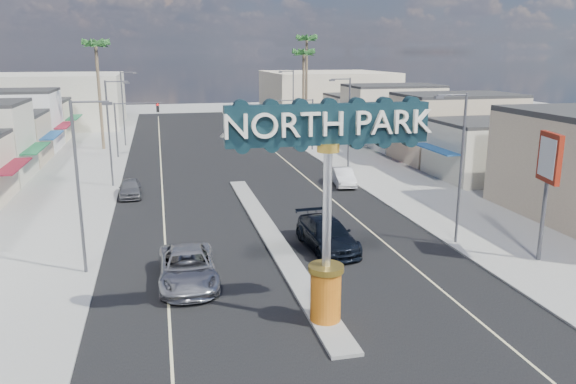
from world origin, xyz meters
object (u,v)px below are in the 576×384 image
gateway_sign (328,188)px  bank_pylon_sign (549,165)px  traffic_signal_left (133,119)px  streetlight_l_near (81,179)px  streetlight_r_near (459,162)px  streetlight_l_mid (111,128)px  palm_left_far (96,50)px  palm_right_far (307,44)px  car_parked_left (130,188)px  streetlight_l_far (124,105)px  car_parked_right (343,177)px  palm_right_mid (304,57)px  streetlight_r_mid (347,121)px  suv_right (327,234)px  streetlight_r_far (292,102)px  suv_left (188,267)px  traffic_signal_right (297,114)px

gateway_sign → bank_pylon_sign: 14.21m
traffic_signal_left → streetlight_l_near: bearing=-92.1°
traffic_signal_left → streetlight_r_near: size_ratio=0.67×
bank_pylon_sign → gateway_sign: bearing=-150.3°
streetlight_l_near → streetlight_l_mid: 20.00m
palm_left_far → palm_right_far: bearing=23.2°
streetlight_l_near → car_parked_left: bearing=85.0°
streetlight_l_far → palm_right_far: palm_right_far is taller
traffic_signal_left → car_parked_left: (0.18, -17.77, -3.56)m
bank_pylon_sign → streetlight_r_near: bearing=141.9°
streetlight_l_mid → car_parked_right: 20.11m
palm_right_mid → traffic_signal_left: bearing=-151.6°
streetlight_r_mid → streetlight_l_near: bearing=-136.2°
suv_right → palm_right_mid: bearing=73.6°
streetlight_l_near → streetlight_r_near: bearing=0.0°
streetlight_l_mid → palm_right_mid: 35.44m
gateway_sign → streetlight_r_mid: (10.43, 28.02, -0.86)m
streetlight_r_far → bank_pylon_sign: bearing=-86.1°
palm_left_far → suv_right: bearing=-68.0°
palm_right_far → suv_left: size_ratio=2.31×
streetlight_l_mid → traffic_signal_left: bearing=84.9°
palm_right_mid → palm_left_far: bearing=-167.0°
traffic_signal_left → palm_right_far: bearing=36.7°
palm_right_mid → car_parked_left: 38.32m
suv_left → suv_right: (8.26, 3.38, 0.03)m
traffic_signal_right → streetlight_l_far: streetlight_l_far is taller
palm_right_far → car_parked_left: (-24.00, -35.78, -11.67)m
streetlight_r_mid → bank_pylon_sign: (3.10, -23.73, 0.38)m
palm_right_far → car_parked_right: bearing=-99.8°
suv_left → car_parked_left: 18.98m
streetlight_r_far → car_parked_right: 26.26m
streetlight_l_mid → bank_pylon_sign: (23.97, -23.73, 0.38)m
streetlight_l_near → palm_left_far: 40.59m
streetlight_r_near → car_parked_right: bearing=95.7°
streetlight_r_near → palm_right_mid: bearing=86.8°
car_parked_left → bank_pylon_sign: (22.54, -19.95, 4.73)m
traffic_signal_left → streetlight_l_far: (-1.25, 8.01, 0.79)m
car_parked_left → streetlight_r_mid: bearing=9.7°
streetlight_r_near → car_parked_left: (-19.43, 16.22, -4.35)m
streetlight_l_near → streetlight_r_far: (20.87, 42.00, 0.00)m
streetlight_r_mid → car_parked_right: streetlight_r_mid is taller
gateway_sign → streetlight_r_far: bearing=78.2°
car_parked_right → bank_pylon_sign: bearing=-69.8°
traffic_signal_right → suv_right: bearing=-101.0°
traffic_signal_right → streetlight_l_mid: 24.11m
traffic_signal_left → streetlight_r_mid: streetlight_r_mid is taller
streetlight_r_mid → suv_left: size_ratio=1.48×
palm_left_far → streetlight_r_mid: bearing=-40.5°
palm_right_far → traffic_signal_left: bearing=-143.3°
streetlight_r_far → palm_right_mid: bearing=57.3°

